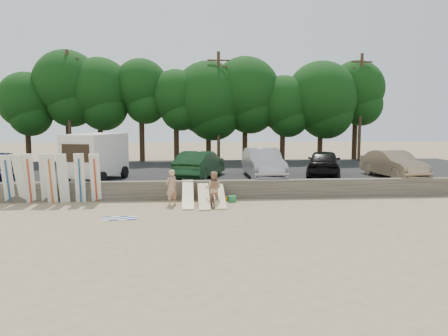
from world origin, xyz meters
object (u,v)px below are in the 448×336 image
Objects in this scene: box_trailer at (96,154)px; car_1 at (200,164)px; car_2 at (263,163)px; car_3 at (324,163)px; beachgoer_a at (171,187)px; beachgoer_b at (213,188)px; car_4 at (393,164)px; cooler at (232,199)px.

car_1 is at bearing 23.33° from box_trailer.
car_3 is at bearing 3.71° from car_2.
beachgoer_b is at bearing 130.09° from beachgoer_a.
car_4 is at bearing -163.67° from car_1.
box_trailer reaches higher than car_1.
car_4 is 2.82× the size of beachgoer_a.
car_3 is (7.67, -0.07, 0.02)m from car_1.
car_4 is (17.80, -0.23, -0.70)m from box_trailer.
car_1 is at bearing -70.26° from beachgoer_b.
car_2 is 3.06× the size of beachgoer_a.
car_2 is (9.86, 0.29, -0.63)m from box_trailer.
box_trailer is 6.30m from beachgoer_a.
box_trailer is at bearing -85.42° from beachgoer_a.
car_1 is 5.15m from beachgoer_a.
car_3 is 2.90× the size of beachgoer_b.
car_3 is 13.04× the size of cooler.
car_2 is at bearing 168.99° from car_4.
beachgoer_a reaches higher than beachgoer_b.
car_2 is at bearing -165.02° from car_1.
car_1 is 1.00× the size of car_4.
box_trailer is 0.95× the size of car_3.
beachgoer_a is at bearing 177.61° from cooler.
beachgoer_b is (-11.23, -4.24, -0.67)m from car_4.
beachgoer_a is 3.22m from cooler.
beachgoer_a is (-5.36, -4.49, -0.71)m from car_2.
car_2 is 1.08× the size of car_4.
cooler is at bearing 148.27° from beachgoer_a.
car_4 reaches higher than beachgoer_b.
beachgoer_b is at bearing -125.53° from car_2.
car_4 is (11.75, -0.91, 0.00)m from car_1.
car_2 reaches higher than beachgoer_a.
car_2 is 5.83m from beachgoer_b.
beachgoer_b is (-7.15, -5.07, -0.69)m from car_3.
car_3 is (3.86, 0.31, -0.05)m from car_2.
car_1 is 2.81× the size of beachgoer_a.
box_trailer is at bearing 141.41° from cooler.
car_4 is at bearing -173.24° from car_3.
car_3 reaches higher than car_4.
box_trailer is 13.75m from car_3.
car_1 is at bearing 173.34° from car_2.
car_2 reaches higher than car_4.
beachgoer_a reaches higher than cooler.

